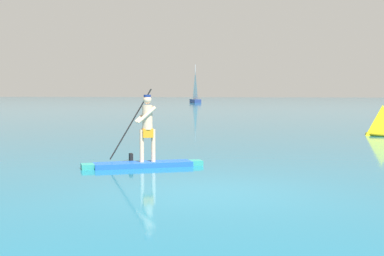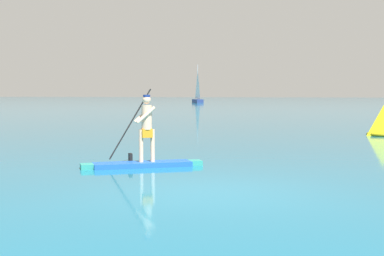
# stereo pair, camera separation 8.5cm
# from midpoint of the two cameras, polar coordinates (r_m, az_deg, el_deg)

# --- Properties ---
(ground) EXTENTS (440.00, 440.00, 0.00)m
(ground) POSITION_cam_midpoint_polar(r_m,az_deg,el_deg) (10.55, 1.57, -6.48)
(ground) COLOR #196B8C
(paddleboarder_mid_center) EXTENTS (2.84, 1.89, 1.98)m
(paddleboarder_mid_center) POSITION_cam_midpoint_polar(r_m,az_deg,el_deg) (13.88, -5.20, -2.47)
(paddleboarder_mid_center) COLOR blue
(paddleboarder_mid_center) RESTS_ON ground
(race_marker_buoy) EXTENTS (1.60, 1.60, 1.34)m
(race_marker_buoy) POSITION_cam_midpoint_polar(r_m,az_deg,el_deg) (25.38, 18.96, 0.61)
(race_marker_buoy) COLOR yellow
(race_marker_buoy) RESTS_ON ground
(sailboat_left_horizon) EXTENTS (3.32, 5.25, 7.21)m
(sailboat_left_horizon) POSITION_cam_midpoint_polar(r_m,az_deg,el_deg) (105.23, 0.32, 3.19)
(sailboat_left_horizon) COLOR navy
(sailboat_left_horizon) RESTS_ON ground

